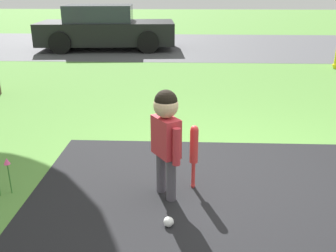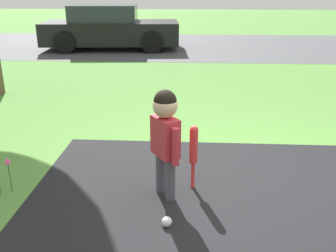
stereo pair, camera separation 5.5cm
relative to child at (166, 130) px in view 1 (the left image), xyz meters
The scene contains 6 objects.
ground_plane 1.03m from the child, 21.27° to the left, with size 60.00×60.00×0.00m, color #518438.
street_strip 9.55m from the child, 85.59° to the left, with size 40.00×6.00×0.01m.
child is the anchor object (origin of this frame).
baseball_bat 0.39m from the child, 32.79° to the left, with size 0.08×0.08×0.64m.
sports_ball 0.78m from the child, 84.68° to the right, with size 0.08×0.08×0.08m.
parked_car 8.95m from the child, 104.86° to the left, with size 4.21×2.26×1.31m.
Camera 1 is at (-0.58, -3.33, 1.84)m, focal length 40.00 mm.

